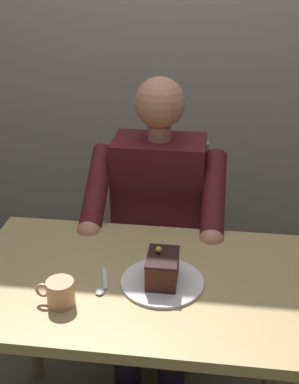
{
  "coord_description": "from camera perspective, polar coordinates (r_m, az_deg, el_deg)",
  "views": [
    {
      "loc": [
        -0.21,
        1.31,
        1.68
      ],
      "look_at": [
        -0.02,
        -0.1,
        0.98
      ],
      "focal_mm": 48.87,
      "sensor_mm": 36.0,
      "label": 1
    }
  ],
  "objects": [
    {
      "name": "dessert_plate",
      "position": [
        1.61,
        1.41,
        -9.8
      ],
      "size": [
        0.25,
        0.25,
        0.01
      ],
      "primitive_type": "cylinder",
      "color": "white",
      "rests_on": "dining_table"
    },
    {
      "name": "coffee_cup",
      "position": [
        1.53,
        -9.75,
        -10.73
      ],
      "size": [
        0.11,
        0.08,
        0.08
      ],
      "color": "tan",
      "rests_on": "dining_table"
    },
    {
      "name": "dessert_spoon",
      "position": [
        1.6,
        -5.17,
        -10.12
      ],
      "size": [
        0.04,
        0.14,
        0.01
      ],
      "color": "silver",
      "rests_on": "dining_table"
    },
    {
      "name": "cake_slice",
      "position": [
        1.58,
        1.42,
        -8.32
      ],
      "size": [
        0.09,
        0.13,
        0.11
      ],
      "color": "#442117",
      "rests_on": "dessert_plate"
    },
    {
      "name": "dining_table",
      "position": [
        1.69,
        -1.26,
        -12.05
      ],
      "size": [
        1.07,
        0.66,
        0.73
      ],
      "color": "tan",
      "rests_on": "ground"
    },
    {
      "name": "seated_person",
      "position": [
        2.1,
        0.77,
        -3.86
      ],
      "size": [
        0.53,
        0.58,
        1.22
      ],
      "color": "#53171B",
      "rests_on": "ground"
    },
    {
      "name": "chair",
      "position": [
        2.32,
        1.26,
        -4.76
      ],
      "size": [
        0.42,
        0.42,
        0.89
      ],
      "color": "#9C8265",
      "rests_on": "ground"
    }
  ]
}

